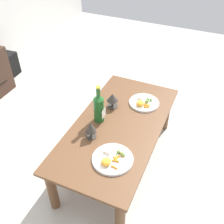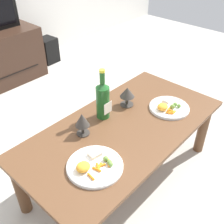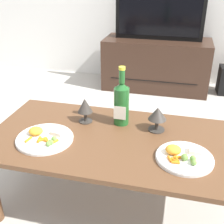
# 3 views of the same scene
# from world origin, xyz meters

# --- Properties ---
(ground_plane) EXTENTS (6.40, 6.40, 0.00)m
(ground_plane) POSITION_xyz_m (0.00, 0.00, 0.00)
(ground_plane) COLOR #B7B2A8
(dining_table) EXTENTS (1.31, 0.66, 0.44)m
(dining_table) POSITION_xyz_m (0.00, 0.00, 0.37)
(dining_table) COLOR brown
(dining_table) RESTS_ON ground_plane
(floor_speaker) EXTENTS (0.21, 0.21, 0.29)m
(floor_speaker) POSITION_xyz_m (0.78, 1.84, 0.15)
(floor_speaker) COLOR black
(floor_speaker) RESTS_ON ground_plane
(wine_bottle) EXTENTS (0.08, 0.08, 0.33)m
(wine_bottle) POSITION_xyz_m (-0.01, 0.16, 0.57)
(wine_bottle) COLOR #1E5923
(wine_bottle) RESTS_ON dining_table
(goblet_left) EXTENTS (0.08, 0.08, 0.14)m
(goblet_left) POSITION_xyz_m (-0.20, 0.13, 0.53)
(goblet_left) COLOR #38332D
(goblet_left) RESTS_ON dining_table
(goblet_right) EXTENTS (0.10, 0.10, 0.13)m
(goblet_right) POSITION_xyz_m (0.19, 0.13, 0.53)
(goblet_right) COLOR #38332D
(goblet_right) RESTS_ON dining_table
(dinner_plate_left) EXTENTS (0.29, 0.29, 0.05)m
(dinner_plate_left) POSITION_xyz_m (-0.34, -0.10, 0.45)
(dinner_plate_left) COLOR white
(dinner_plate_left) RESTS_ON dining_table
(dinner_plate_right) EXTENTS (0.26, 0.26, 0.05)m
(dinner_plate_right) POSITION_xyz_m (0.34, -0.10, 0.45)
(dinner_plate_right) COLOR white
(dinner_plate_right) RESTS_ON dining_table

